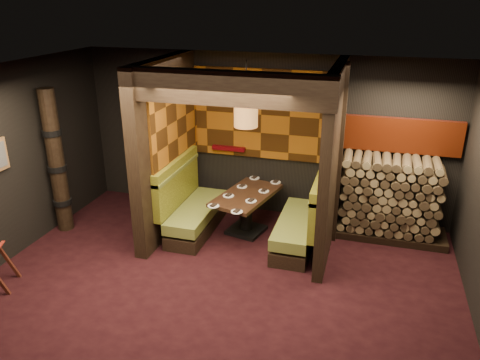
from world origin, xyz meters
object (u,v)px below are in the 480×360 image
dining_table (246,207)px  pendant_lamp (246,112)px  totem_column (56,163)px  booth_bench_left (191,208)px  firewood_stack (395,199)px  booth_bench_right (303,223)px

dining_table → pendant_lamp: size_ratio=1.43×
totem_column → dining_table: bearing=13.8°
booth_bench_left → dining_table: (0.91, 0.19, 0.06)m
booth_bench_left → pendant_lamp: (0.91, 0.14, 1.67)m
firewood_stack → totem_column: bearing=-166.8°
booth_bench_left → dining_table: bearing=11.7°
totem_column → pendant_lamp: bearing=12.9°
booth_bench_right → booth_bench_left: bearing=180.0°
totem_column → firewood_stack: size_ratio=1.39×
booth_bench_left → totem_column: (-2.09, -0.55, 0.79)m
dining_table → totem_column: 3.17m
pendant_lamp → totem_column: bearing=-167.1°
totem_column → firewood_stack: bearing=13.2°
booth_bench_right → pendant_lamp: 1.94m
booth_bench_left → totem_column: size_ratio=0.67×
booth_bench_left → dining_table: size_ratio=1.11×
firewood_stack → dining_table: bearing=-167.6°
pendant_lamp → totem_column: (-3.00, -0.69, -0.88)m
dining_table → booth_bench_right: bearing=-10.9°
booth_bench_left → totem_column: 2.30m
pendant_lamp → firewood_stack: 2.77m
totem_column → booth_bench_right: bearing=7.9°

